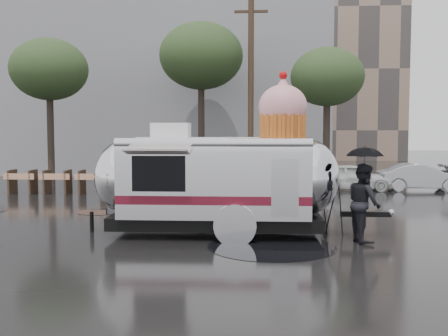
{
  "coord_description": "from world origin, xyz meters",
  "views": [
    {
      "loc": [
        2.75,
        -11.39,
        2.64
      ],
      "look_at": [
        1.94,
        1.93,
        1.69
      ],
      "focal_mm": 42.0,
      "sensor_mm": 36.0,
      "label": 1
    }
  ],
  "objects": [
    {
      "name": "tree_left",
      "position": [
        -7.0,
        13.0,
        5.48
      ],
      "size": [
        3.64,
        3.64,
        6.95
      ],
      "color": "#382D26",
      "rests_on": "ground"
    },
    {
      "name": "utility_pole",
      "position": [
        2.5,
        14.0,
        4.62
      ],
      "size": [
        1.6,
        0.28,
        9.0
      ],
      "color": "#473323",
      "rests_on": "ground"
    },
    {
      "name": "tripod",
      "position": [
        4.67,
        1.85,
        0.83
      ],
      "size": [
        0.57,
        0.57,
        1.42
      ],
      "rotation": [
        0.0,
        0.0,
        0.28
      ],
      "color": "black",
      "rests_on": "ground"
    },
    {
      "name": "puddles",
      "position": [
        0.45,
        2.95,
        0.01
      ],
      "size": [
        12.1,
        7.35,
        0.01
      ],
      "color": "black",
      "rests_on": "ground"
    },
    {
      "name": "airstream_trailer",
      "position": [
        1.84,
        1.93,
        1.48
      ],
      "size": [
        7.84,
        2.97,
        4.22
      ],
      "rotation": [
        0.0,
        0.0,
        0.0
      ],
      "color": "silver",
      "rests_on": "ground"
    },
    {
      "name": "grey_building",
      "position": [
        -4.0,
        24.0,
        6.5
      ],
      "size": [
        22.0,
        12.0,
        13.0
      ],
      "primitive_type": "cube",
      "color": "gray",
      "rests_on": "ground"
    },
    {
      "name": "ground",
      "position": [
        0.0,
        0.0,
        0.0
      ],
      "size": [
        120.0,
        120.0,
        0.0
      ],
      "primitive_type": "plane",
      "color": "black",
      "rests_on": "ground"
    },
    {
      "name": "barricade_row",
      "position": [
        -5.55,
        9.96,
        0.52
      ],
      "size": [
        4.3,
        0.8,
        1.0
      ],
      "color": "#473323",
      "rests_on": "ground"
    },
    {
      "name": "tree_mid",
      "position": [
        0.0,
        15.0,
        6.34
      ],
      "size": [
        4.2,
        4.2,
        8.03
      ],
      "color": "#382D26",
      "rests_on": "ground"
    },
    {
      "name": "umbrella_black",
      "position": [
        5.32,
        1.1,
        1.92
      ],
      "size": [
        1.08,
        1.08,
        2.29
      ],
      "color": "black",
      "rests_on": "ground"
    },
    {
      "name": "tree_right",
      "position": [
        6.0,
        13.0,
        5.06
      ],
      "size": [
        3.36,
        3.36,
        6.42
      ],
      "color": "#382D26",
      "rests_on": "ground"
    },
    {
      "name": "person_right",
      "position": [
        5.32,
        1.1,
        0.94
      ],
      "size": [
        0.65,
        0.97,
        1.87
      ],
      "primitive_type": "imported",
      "rotation": [
        0.0,
        0.0,
        1.75
      ],
      "color": "black",
      "rests_on": "ground"
    }
  ]
}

